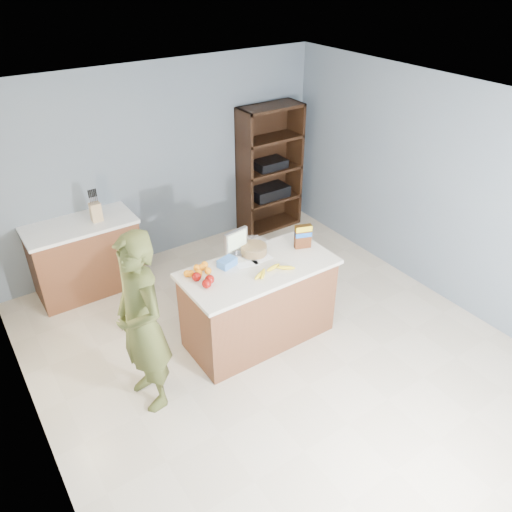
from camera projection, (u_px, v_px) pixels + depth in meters
floor at (275, 352)px, 5.19m from camera, size 4.50×5.00×0.02m
walls at (279, 210)px, 4.32m from camera, size 4.52×5.02×2.51m
counter_peninsula at (259, 306)px, 5.18m from camera, size 1.56×0.76×0.90m
back_cabinet at (86, 257)px, 5.93m from camera, size 1.24×0.62×0.90m
shelving_unit at (268, 171)px, 7.12m from camera, size 0.90×0.40×1.80m
person at (141, 324)px, 4.23m from camera, size 0.48×0.67×1.74m
knife_block at (96, 211)px, 5.69m from camera, size 0.12×0.10×0.31m
envelopes at (255, 262)px, 5.00m from camera, size 0.40×0.15×0.00m
bananas at (271, 271)px, 4.83m from camera, size 0.46×0.19×0.04m
apples at (204, 280)px, 4.66m from camera, size 0.17×0.24×0.09m
oranges at (198, 271)px, 4.81m from camera, size 0.28×0.19×0.07m
blue_carton at (227, 263)px, 4.92m from camera, size 0.21×0.16×0.08m
salad_bowl at (254, 248)px, 5.11m from camera, size 0.30×0.30×0.13m
tv at (236, 241)px, 5.04m from camera, size 0.28×0.12×0.28m
cereal_box at (303, 235)px, 5.17m from camera, size 0.18×0.12×0.26m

